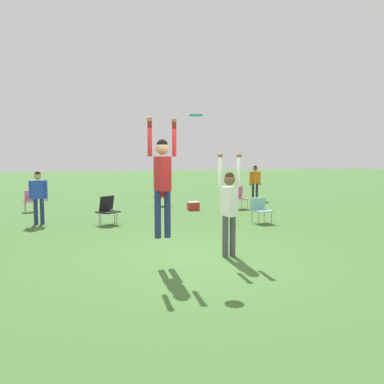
% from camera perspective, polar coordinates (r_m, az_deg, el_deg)
% --- Properties ---
extents(ground_plane, '(120.00, 120.00, 0.00)m').
position_cam_1_polar(ground_plane, '(7.36, 0.69, -10.32)').
color(ground_plane, '#3D662D').
extents(person_jumping, '(0.56, 0.42, 2.21)m').
position_cam_1_polar(person_jumping, '(6.85, -4.54, 2.75)').
color(person_jumping, navy).
rests_on(person_jumping, ground_plane).
extents(person_defending, '(0.51, 0.38, 2.07)m').
position_cam_1_polar(person_defending, '(7.47, 5.70, -1.58)').
color(person_defending, '#4C4C51').
rests_on(person_defending, ground_plane).
extents(frisbee, '(0.26, 0.26, 0.03)m').
position_cam_1_polar(frisbee, '(7.06, 0.59, 11.61)').
color(frisbee, '#2D9EDB').
extents(camping_chair_0, '(0.78, 0.87, 0.89)m').
position_cam_1_polar(camping_chair_0, '(15.85, -4.70, -0.30)').
color(camping_chair_0, gray).
rests_on(camping_chair_0, ground_plane).
extents(camping_chair_1, '(0.76, 0.84, 0.85)m').
position_cam_1_polar(camping_chair_1, '(11.56, -12.77, -2.45)').
color(camping_chair_1, gray).
rests_on(camping_chair_1, ground_plane).
extents(camping_chair_2, '(0.58, 0.63, 0.79)m').
position_cam_1_polar(camping_chair_2, '(15.29, -23.35, -1.01)').
color(camping_chair_2, gray).
rests_on(camping_chair_2, ground_plane).
extents(camping_chair_3, '(0.61, 0.65, 0.89)m').
position_cam_1_polar(camping_chair_3, '(15.00, 7.05, -0.63)').
color(camping_chair_3, gray).
rests_on(camping_chair_3, ground_plane).
extents(camping_chair_4, '(0.53, 0.56, 0.78)m').
position_cam_1_polar(camping_chair_4, '(11.74, 10.34, -2.42)').
color(camping_chair_4, gray).
rests_on(camping_chair_4, ground_plane).
extents(person_spectator_near, '(0.55, 0.37, 1.60)m').
position_cam_1_polar(person_spectator_near, '(12.11, -22.38, -0.14)').
color(person_spectator_near, navy).
rests_on(person_spectator_near, ground_plane).
extents(person_spectator_far, '(0.62, 0.43, 1.68)m').
position_cam_1_polar(person_spectator_far, '(18.22, 9.59, 1.93)').
color(person_spectator_far, '#2D2D38').
rests_on(person_spectator_far, ground_plane).
extents(cooler_box, '(0.42, 0.31, 0.32)m').
position_cam_1_polar(cooler_box, '(14.47, 0.20, -2.14)').
color(cooler_box, red).
rests_on(cooler_box, ground_plane).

